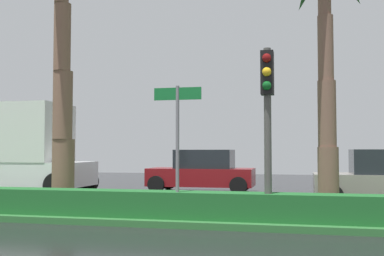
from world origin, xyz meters
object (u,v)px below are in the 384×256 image
(traffic_signal_median_right, at_px, (267,101))
(street_name_sign, at_px, (177,133))
(box_truck_lead, at_px, (11,154))
(car_in_traffic_leading, at_px, (202,172))

(traffic_signal_median_right, distance_m, street_name_sign, 2.12)
(box_truck_lead, xyz_separation_m, car_in_traffic_leading, (6.95, 2.87, -0.72))
(street_name_sign, bearing_deg, car_in_traffic_leading, 98.05)
(box_truck_lead, relative_size, car_in_traffic_leading, 1.49)
(car_in_traffic_leading, bearing_deg, box_truck_lead, 22.48)
(street_name_sign, height_order, car_in_traffic_leading, street_name_sign)
(street_name_sign, relative_size, box_truck_lead, 0.47)
(traffic_signal_median_right, bearing_deg, street_name_sign, -177.93)
(traffic_signal_median_right, height_order, street_name_sign, traffic_signal_median_right)
(box_truck_lead, bearing_deg, car_in_traffic_leading, -157.52)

